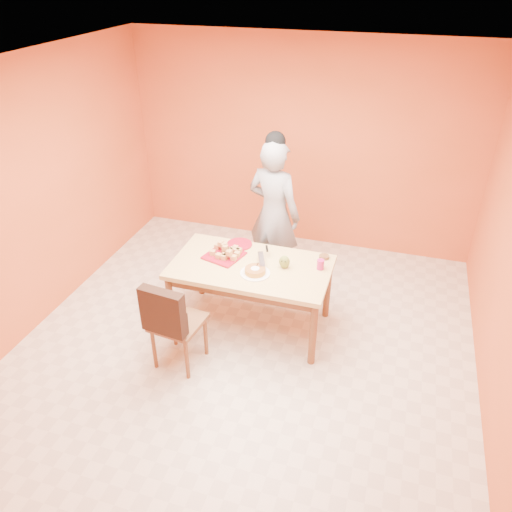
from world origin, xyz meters
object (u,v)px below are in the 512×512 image
(dining_table, at_px, (251,273))
(red_dinner_plate, at_px, (239,244))
(pastry_platter, at_px, (224,255))
(sponge_cake, at_px, (255,271))
(person, at_px, (274,215))
(checker_tin, at_px, (324,257))
(magenta_glass, at_px, (320,264))
(dining_chair, at_px, (177,321))
(egg_ornament, at_px, (284,262))

(dining_table, distance_m, red_dinner_plate, 0.44)
(pastry_platter, distance_m, sponge_cake, 0.46)
(pastry_platter, relative_size, red_dinner_plate, 1.28)
(dining_table, bearing_deg, red_dinner_plate, 124.59)
(dining_table, bearing_deg, pastry_platter, 166.04)
(red_dinner_plate, relative_size, sponge_cake, 1.32)
(dining_table, xyz_separation_m, person, (-0.01, 0.91, 0.22))
(person, bearing_deg, checker_tin, 156.36)
(person, relative_size, sponge_cake, 8.63)
(dining_table, bearing_deg, sponge_cake, -57.82)
(magenta_glass, distance_m, checker_tin, 0.22)
(dining_chair, relative_size, sponge_cake, 4.72)
(dining_table, bearing_deg, magenta_glass, 11.40)
(person, height_order, sponge_cake, person)
(person, height_order, pastry_platter, person)
(magenta_glass, bearing_deg, checker_tin, 90.00)
(egg_ornament, bearing_deg, sponge_cake, -126.21)
(dining_table, relative_size, dining_chair, 1.64)
(dining_table, distance_m, pastry_platter, 0.34)
(person, height_order, red_dinner_plate, person)
(egg_ornament, bearing_deg, dining_table, -155.26)
(person, xyz_separation_m, checker_tin, (0.69, -0.56, -0.12))
(red_dinner_plate, relative_size, egg_ornament, 1.99)
(sponge_cake, bearing_deg, pastry_platter, 151.70)
(dining_chair, bearing_deg, sponge_cake, 53.70)
(magenta_glass, bearing_deg, egg_ornament, -166.48)
(sponge_cake, height_order, magenta_glass, magenta_glass)
(red_dinner_plate, bearing_deg, dining_chair, -102.53)
(egg_ornament, bearing_deg, pastry_platter, -166.64)
(checker_tin, bearing_deg, pastry_platter, -164.80)
(sponge_cake, bearing_deg, checker_tin, 39.55)
(sponge_cake, xyz_separation_m, magenta_glass, (0.59, 0.28, 0.02))
(red_dinner_plate, relative_size, magenta_glass, 2.63)
(egg_ornament, bearing_deg, person, 127.61)
(dining_chair, height_order, person, person)
(sponge_cake, bearing_deg, person, 95.54)
(person, bearing_deg, egg_ornament, 127.34)
(sponge_cake, xyz_separation_m, egg_ornament, (0.25, 0.19, 0.03))
(dining_chair, distance_m, red_dinner_plate, 1.16)
(egg_ornament, bearing_deg, checker_tin, 56.07)
(egg_ornament, bearing_deg, magenta_glass, 29.10)
(dining_chair, height_order, checker_tin, dining_chair)
(red_dinner_plate, distance_m, egg_ornament, 0.65)
(dining_table, xyz_separation_m, checker_tin, (0.68, 0.35, 0.11))
(sponge_cake, bearing_deg, magenta_glass, 25.01)
(magenta_glass, relative_size, checker_tin, 1.01)
(dining_table, distance_m, checker_tin, 0.77)
(person, distance_m, pastry_platter, 0.89)
(dining_chair, xyz_separation_m, magenta_glass, (1.17, 0.89, 0.31))
(dining_chair, height_order, egg_ornament, dining_chair)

